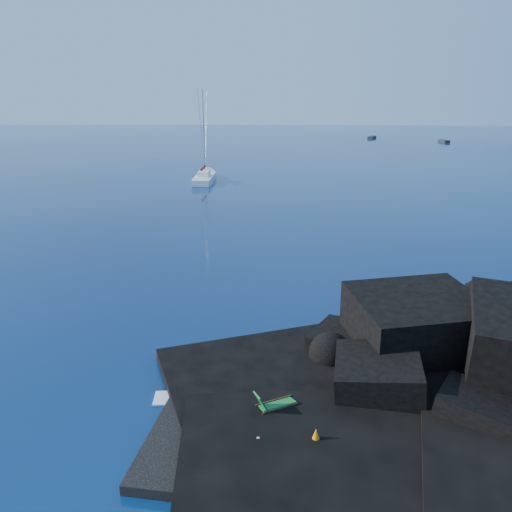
% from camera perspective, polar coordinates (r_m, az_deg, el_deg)
% --- Properties ---
extents(ground, '(400.00, 400.00, 0.00)m').
position_cam_1_polar(ground, '(17.48, -12.99, -20.57)').
color(ground, '#030A32').
rests_on(ground, ground).
extents(beach, '(9.08, 6.86, 0.70)m').
position_cam_1_polar(beach, '(17.32, 2.97, -20.48)').
color(beach, black).
rests_on(beach, ground).
extents(surf_foam, '(10.00, 8.00, 0.06)m').
position_cam_1_polar(surf_foam, '(21.05, 4.39, -12.92)').
color(surf_foam, white).
rests_on(surf_foam, ground).
extents(sailboat, '(2.66, 11.35, 11.84)m').
position_cam_1_polar(sailboat, '(67.84, -5.88, 8.46)').
color(sailboat, white).
rests_on(sailboat, ground).
extents(deck_chair, '(1.56, 1.23, 0.98)m').
position_cam_1_polar(deck_chair, '(17.74, 2.44, -16.06)').
color(deck_chair, '#176B2B').
rests_on(deck_chair, beach).
extents(towel, '(2.13, 1.05, 0.06)m').
position_cam_1_polar(towel, '(16.63, -1.46, -20.66)').
color(towel, white).
rests_on(towel, beach).
extents(sunbather, '(1.89, 0.51, 0.25)m').
position_cam_1_polar(sunbather, '(16.54, -1.46, -20.24)').
color(sunbather, '#B4785E').
rests_on(sunbather, towel).
extents(marker_cone, '(0.47, 0.47, 0.63)m').
position_cam_1_polar(marker_cone, '(16.50, 6.85, -19.89)').
color(marker_cone, orange).
rests_on(marker_cone, beach).
extents(distant_boat_a, '(3.09, 4.75, 0.61)m').
position_cam_1_polar(distant_boat_a, '(145.89, 13.11, 12.97)').
color(distant_boat_a, black).
rests_on(distant_boat_a, ground).
extents(distant_boat_b, '(1.80, 4.40, 0.57)m').
position_cam_1_polar(distant_boat_b, '(138.06, 20.68, 12.08)').
color(distant_boat_b, '#232327').
rests_on(distant_boat_b, ground).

